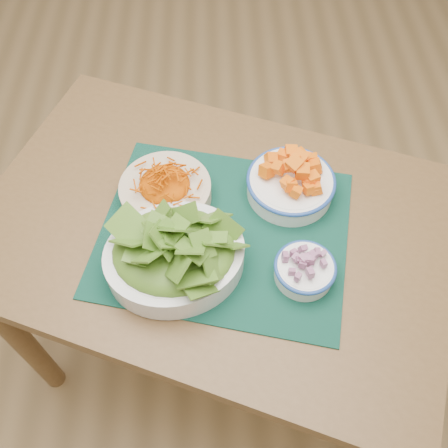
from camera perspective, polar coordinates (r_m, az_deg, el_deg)
name	(u,v)px	position (r m, az deg, el deg)	size (l,w,h in m)	color
ground	(137,277)	(1.92, -9.90, -6.01)	(4.00, 4.00, 0.00)	#A27E4E
table	(215,250)	(1.21, -1.08, -3.01)	(1.24, 1.04, 0.75)	brown
placemat	(224,232)	(1.10, 0.00, -0.94)	(0.54, 0.44, 0.00)	black
carrot_bowl	(165,188)	(1.13, -6.75, 4.14)	(0.21, 0.21, 0.08)	beige
squash_bowl	(291,179)	(1.13, 7.70, 5.11)	(0.23, 0.23, 0.11)	white
lettuce_bowl	(174,252)	(1.01, -5.74, -3.15)	(0.34, 0.30, 0.12)	silver
onion_bowl	(305,268)	(1.03, 9.24, -5.03)	(0.15, 0.15, 0.06)	white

